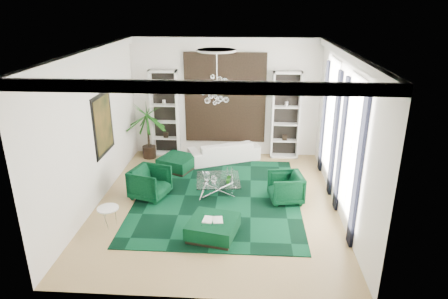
# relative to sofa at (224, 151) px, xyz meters

# --- Properties ---
(floor) EXTENTS (6.00, 7.00, 0.02)m
(floor) POSITION_rel_sofa_xyz_m (0.00, -2.85, -0.33)
(floor) COLOR tan
(floor) RESTS_ON ground
(ceiling) EXTENTS (6.00, 7.00, 0.02)m
(ceiling) POSITION_rel_sofa_xyz_m (0.00, -2.85, 3.49)
(ceiling) COLOR white
(ceiling) RESTS_ON ground
(wall_back) EXTENTS (6.00, 0.02, 3.80)m
(wall_back) POSITION_rel_sofa_xyz_m (0.00, 0.66, 1.58)
(wall_back) COLOR white
(wall_back) RESTS_ON ground
(wall_front) EXTENTS (6.00, 0.02, 3.80)m
(wall_front) POSITION_rel_sofa_xyz_m (0.00, -6.36, 1.58)
(wall_front) COLOR white
(wall_front) RESTS_ON ground
(wall_left) EXTENTS (0.02, 7.00, 3.80)m
(wall_left) POSITION_rel_sofa_xyz_m (-3.01, -2.85, 1.58)
(wall_left) COLOR white
(wall_left) RESTS_ON ground
(wall_right) EXTENTS (0.02, 7.00, 3.80)m
(wall_right) POSITION_rel_sofa_xyz_m (3.01, -2.85, 1.58)
(wall_right) COLOR white
(wall_right) RESTS_ON ground
(crown_molding) EXTENTS (6.00, 7.00, 0.18)m
(crown_molding) POSITION_rel_sofa_xyz_m (0.00, -2.85, 3.38)
(crown_molding) COLOR white
(crown_molding) RESTS_ON ceiling
(ceiling_medallion) EXTENTS (0.90, 0.90, 0.05)m
(ceiling_medallion) POSITION_rel_sofa_xyz_m (0.00, -2.55, 3.45)
(ceiling_medallion) COLOR white
(ceiling_medallion) RESTS_ON ceiling
(tapestry) EXTENTS (2.50, 0.06, 2.80)m
(tapestry) POSITION_rel_sofa_xyz_m (0.00, 0.61, 1.58)
(tapestry) COLOR black
(tapestry) RESTS_ON wall_back
(shelving_left) EXTENTS (0.90, 0.38, 2.80)m
(shelving_left) POSITION_rel_sofa_xyz_m (-1.95, 0.46, 1.08)
(shelving_left) COLOR white
(shelving_left) RESTS_ON floor
(shelving_right) EXTENTS (0.90, 0.38, 2.80)m
(shelving_right) POSITION_rel_sofa_xyz_m (1.95, 0.46, 1.08)
(shelving_right) COLOR white
(shelving_right) RESTS_ON floor
(painting) EXTENTS (0.04, 1.30, 1.60)m
(painting) POSITION_rel_sofa_xyz_m (-2.97, -2.25, 1.53)
(painting) COLOR black
(painting) RESTS_ON wall_left
(window_near) EXTENTS (0.03, 1.10, 2.90)m
(window_near) POSITION_rel_sofa_xyz_m (2.99, -3.75, 1.58)
(window_near) COLOR white
(window_near) RESTS_ON wall_right
(curtain_near_a) EXTENTS (0.07, 0.30, 3.25)m
(curtain_near_a) POSITION_rel_sofa_xyz_m (2.96, -4.53, 1.33)
(curtain_near_a) COLOR black
(curtain_near_a) RESTS_ON floor
(curtain_near_b) EXTENTS (0.07, 0.30, 3.25)m
(curtain_near_b) POSITION_rel_sofa_xyz_m (2.96, -2.97, 1.33)
(curtain_near_b) COLOR black
(curtain_near_b) RESTS_ON floor
(window_far) EXTENTS (0.03, 1.10, 2.90)m
(window_far) POSITION_rel_sofa_xyz_m (2.99, -1.35, 1.58)
(window_far) COLOR white
(window_far) RESTS_ON wall_right
(curtain_far_a) EXTENTS (0.07, 0.30, 3.25)m
(curtain_far_a) POSITION_rel_sofa_xyz_m (2.96, -2.13, 1.33)
(curtain_far_a) COLOR black
(curtain_far_a) RESTS_ON floor
(curtain_far_b) EXTENTS (0.07, 0.30, 3.25)m
(curtain_far_b) POSITION_rel_sofa_xyz_m (2.96, -0.57, 1.33)
(curtain_far_b) COLOR black
(curtain_far_b) RESTS_ON floor
(rug) EXTENTS (4.20, 5.00, 0.02)m
(rug) POSITION_rel_sofa_xyz_m (0.00, -2.55, -0.31)
(rug) COLOR black
(rug) RESTS_ON floor
(sofa) EXTENTS (2.37, 1.69, 0.65)m
(sofa) POSITION_rel_sofa_xyz_m (0.00, 0.00, 0.00)
(sofa) COLOR silver
(sofa) RESTS_ON floor
(armchair_left) EXTENTS (1.11, 1.09, 0.81)m
(armchair_left) POSITION_rel_sofa_xyz_m (-1.75, -2.65, 0.08)
(armchair_left) COLOR black
(armchair_left) RESTS_ON floor
(armchair_right) EXTENTS (0.95, 0.93, 0.76)m
(armchair_right) POSITION_rel_sofa_xyz_m (1.75, -2.65, 0.05)
(armchair_right) COLOR black
(armchair_right) RESTS_ON floor
(coffee_table) EXTENTS (1.25, 1.25, 0.39)m
(coffee_table) POSITION_rel_sofa_xyz_m (0.00, -2.30, -0.13)
(coffee_table) COLOR white
(coffee_table) RESTS_ON floor
(ottoman_side) EXTENTS (1.24, 1.24, 0.42)m
(ottoman_side) POSITION_rel_sofa_xyz_m (-1.35, -0.85, -0.11)
(ottoman_side) COLOR black
(ottoman_side) RESTS_ON floor
(ottoman_front) EXTENTS (1.19, 1.19, 0.40)m
(ottoman_front) POSITION_rel_sofa_xyz_m (0.05, -4.40, -0.12)
(ottoman_front) COLOR black
(ottoman_front) RESTS_ON floor
(book) EXTENTS (0.44, 0.29, 0.03)m
(book) POSITION_rel_sofa_xyz_m (0.05, -4.40, 0.09)
(book) COLOR white
(book) RESTS_ON ottoman_front
(side_table) EXTENTS (0.62, 0.62, 0.46)m
(side_table) POSITION_rel_sofa_xyz_m (-2.35, -4.15, -0.09)
(side_table) COLOR white
(side_table) RESTS_ON floor
(palm) EXTENTS (1.56, 1.56, 2.33)m
(palm) POSITION_rel_sofa_xyz_m (-2.45, 0.10, 0.84)
(palm) COLOR #164D12
(palm) RESTS_ON floor
(chandelier) EXTENTS (0.93, 0.93, 0.75)m
(chandelier) POSITION_rel_sofa_xyz_m (0.00, -2.55, 2.53)
(chandelier) COLOR white
(chandelier) RESTS_ON ceiling
(table_plant) EXTENTS (0.17, 0.16, 0.25)m
(table_plant) POSITION_rel_sofa_xyz_m (0.28, -2.54, 0.19)
(table_plant) COLOR #164D12
(table_plant) RESTS_ON coffee_table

